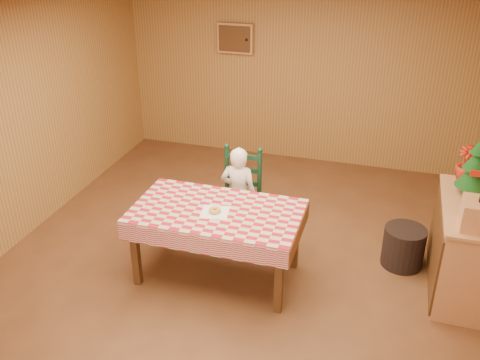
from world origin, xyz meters
name	(u,v)px	position (x,y,z in m)	size (l,w,h in m)	color
ground	(234,269)	(0.00, 0.00, 0.00)	(6.00, 6.00, 0.00)	brown
cabin_walls	(250,86)	(0.00, 0.53, 1.83)	(5.10, 6.05, 2.65)	#A7773C
dining_table	(217,217)	(-0.13, -0.14, 0.69)	(1.66, 0.96, 0.77)	#533016
ladder_chair	(240,197)	(-0.13, 0.65, 0.50)	(0.44, 0.40, 1.08)	#10311C
seated_child	(239,195)	(-0.13, 0.59, 0.56)	(0.41, 0.27, 1.12)	white
napkin	(215,212)	(-0.13, -0.19, 0.77)	(0.26, 0.26, 0.00)	white
donut	(215,210)	(-0.13, -0.19, 0.79)	(0.12, 0.12, 0.04)	gold
shelf_unit	(463,247)	(2.19, 0.36, 0.47)	(0.54, 1.24, 0.93)	tan
crate	(480,215)	(2.20, -0.04, 1.06)	(0.30, 0.30, 0.25)	tan
christmas_tree	(477,167)	(2.20, 0.61, 1.21)	(0.34, 0.34, 0.62)	#533016
flower_arrangement	(467,163)	(2.15, 0.91, 1.11)	(0.20, 0.20, 0.36)	#AA200F
storage_bin	(403,247)	(1.67, 0.60, 0.22)	(0.43, 0.43, 0.43)	black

